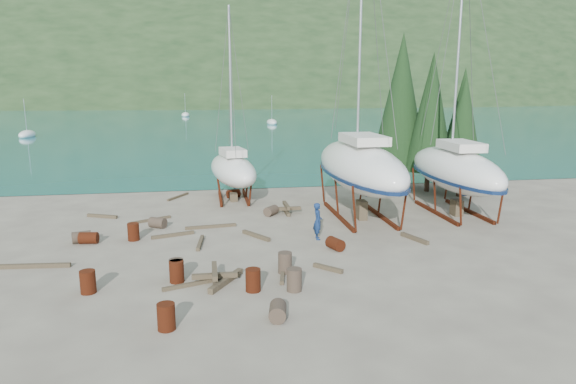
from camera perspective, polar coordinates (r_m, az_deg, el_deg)
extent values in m
plane|color=#685E52|center=(24.52, -0.29, -6.49)|extent=(600.00, 600.00, 0.00)
plane|color=#19777E|center=(338.11, -8.87, 10.32)|extent=(700.00, 700.00, 0.00)
ellipsoid|color=#1A3018|center=(343.10, -8.88, 10.34)|extent=(800.00, 360.00, 110.00)
cube|color=beige|center=(220.40, -24.49, 9.24)|extent=(6.00, 5.00, 4.00)
cube|color=#A54C2D|center=(220.34, -24.56, 9.97)|extent=(6.60, 5.60, 1.60)
cube|color=beige|center=(213.70, -13.94, 9.90)|extent=(6.00, 5.00, 4.00)
cube|color=#A54C2D|center=(213.64, -13.98, 10.65)|extent=(6.60, 5.60, 1.60)
cube|color=beige|center=(215.72, -0.37, 10.25)|extent=(6.00, 5.00, 4.00)
cube|color=#A54C2D|center=(215.66, -0.38, 10.99)|extent=(6.60, 5.60, 1.60)
cylinder|color=black|center=(39.16, 15.20, 1.22)|extent=(0.36, 0.36, 1.60)
cone|color=black|center=(38.60, 15.60, 8.54)|extent=(3.60, 3.60, 8.40)
cylinder|color=black|center=(38.08, 18.48, 0.55)|extent=(0.36, 0.36, 1.36)
cone|color=black|center=(37.53, 18.90, 6.93)|extent=(3.06, 3.06, 7.14)
cylinder|color=black|center=(40.37, 12.10, 1.86)|extent=(0.36, 0.36, 1.84)
cone|color=black|center=(39.81, 12.46, 10.03)|extent=(4.14, 4.14, 9.66)
cylinder|color=black|center=(41.37, 18.41, 1.47)|extent=(0.36, 0.36, 1.44)
cone|color=black|center=(40.86, 18.82, 7.69)|extent=(3.24, 3.24, 7.56)
ellipsoid|color=white|center=(87.38, -27.00, 5.69)|extent=(2.00, 5.00, 1.40)
cylinder|color=silver|center=(87.19, -27.17, 7.55)|extent=(0.08, 0.08, 5.00)
ellipsoid|color=white|center=(104.16, -1.81, 7.73)|extent=(2.00, 5.00, 1.40)
cylinder|color=silver|center=(104.00, -1.82, 9.30)|extent=(0.08, 0.08, 5.00)
ellipsoid|color=white|center=(133.27, -11.32, 8.39)|extent=(2.00, 5.00, 1.40)
cylinder|color=silver|center=(133.14, -11.37, 9.62)|extent=(0.08, 0.08, 5.00)
ellipsoid|color=white|center=(30.33, 7.97, 2.83)|extent=(3.76, 12.19, 2.83)
cube|color=#0D1E43|center=(29.93, 8.26, 0.82)|extent=(0.29, 2.19, 1.00)
cube|color=silver|center=(29.55, 8.41, 5.84)|extent=(2.01, 3.67, 0.50)
cylinder|color=silver|center=(30.83, 8.11, 19.37)|extent=(0.14, 0.14, 14.55)
cube|color=#501E0D|center=(30.58, 5.59, -2.65)|extent=(0.18, 6.67, 0.20)
cube|color=#501E0D|center=(31.30, 9.98, -2.44)|extent=(0.18, 6.67, 0.20)
cube|color=brown|center=(30.25, 8.17, -1.98)|extent=(0.50, 0.80, 1.12)
ellipsoid|color=white|center=(32.51, 18.05, 2.39)|extent=(3.45, 10.75, 2.52)
cube|color=#0D1E43|center=(32.18, 18.39, 0.81)|extent=(0.31, 1.92, 1.00)
cube|color=silver|center=(31.84, 18.65, 4.91)|extent=(1.81, 3.25, 0.50)
cylinder|color=silver|center=(32.72, 18.50, 16.06)|extent=(0.14, 0.14, 12.78)
cube|color=#501E0D|center=(32.53, 16.06, -2.18)|extent=(0.18, 5.86, 0.20)
cube|color=#501E0D|center=(33.51, 19.41, -2.00)|extent=(0.18, 5.86, 0.20)
cube|color=brown|center=(32.47, 18.22, -1.66)|extent=(0.50, 0.80, 0.95)
ellipsoid|color=white|center=(35.01, -6.16, 2.44)|extent=(3.87, 8.30, 2.05)
cube|color=#0D1E43|center=(34.72, -6.11, 1.40)|extent=(0.50, 1.46, 1.00)
cube|color=silver|center=(34.44, -6.17, 4.43)|extent=(1.78, 2.60, 0.50)
cylinder|color=silver|center=(34.96, -6.42, 12.16)|extent=(0.14, 0.14, 9.58)
cube|color=#501E0D|center=(35.34, -7.52, -0.73)|extent=(0.18, 4.39, 0.20)
cube|color=#501E0D|center=(35.44, -4.68, -0.63)|extent=(0.18, 4.39, 0.20)
cube|color=brown|center=(34.96, -6.06, -0.56)|extent=(0.50, 0.80, 0.53)
imported|color=navy|center=(26.06, 3.32, -3.25)|extent=(0.48, 0.70, 1.89)
cylinder|color=#501E0D|center=(20.97, -21.35, -9.28)|extent=(0.58, 0.58, 0.88)
cylinder|color=#2D2823|center=(17.59, -1.15, -13.09)|extent=(0.73, 0.97, 0.58)
cylinder|color=#501E0D|center=(27.28, -21.28, -4.78)|extent=(0.94, 0.68, 0.58)
cylinder|color=#501E0D|center=(17.30, -13.38, -13.33)|extent=(0.58, 0.58, 0.88)
cylinder|color=#501E0D|center=(35.91, -6.09, -0.18)|extent=(1.03, 0.87, 0.58)
cylinder|color=#2D2823|center=(21.57, -0.34, -7.85)|extent=(0.58, 0.58, 0.88)
cylinder|color=#501E0D|center=(24.63, 5.28, -5.76)|extent=(0.86, 1.03, 0.58)
cylinder|color=#501E0D|center=(19.79, -3.90, -9.73)|extent=(0.58, 0.58, 0.88)
cylinder|color=#501E0D|center=(27.09, -16.80, -4.26)|extent=(0.58, 0.58, 0.88)
cylinder|color=#2D2823|center=(29.10, -14.28, -3.33)|extent=(1.05, 0.94, 0.58)
cylinder|color=#501E0D|center=(21.06, -12.27, -8.63)|extent=(0.58, 0.58, 0.88)
cylinder|color=#2D2823|center=(30.89, -1.89, -2.09)|extent=(1.01, 1.05, 0.58)
cylinder|color=#2D2823|center=(27.58, -21.96, -4.66)|extent=(1.02, 0.82, 0.58)
cylinder|color=#2D2823|center=(21.25, -12.29, -8.44)|extent=(0.58, 0.58, 0.88)
cylinder|color=#2D2823|center=(19.77, 0.70, -9.72)|extent=(0.58, 0.58, 0.88)
cube|color=brown|center=(36.58, -12.12, -0.51)|extent=(1.40, 2.24, 0.14)
cube|color=brown|center=(26.81, 13.88, -5.03)|extent=(0.81, 1.87, 0.19)
cube|color=brown|center=(32.33, -19.94, -2.54)|extent=(1.87, 0.96, 0.19)
cube|color=brown|center=(20.81, -9.50, -9.85)|extent=(3.07, 1.22, 0.15)
cube|color=brown|center=(27.32, -12.66, -4.68)|extent=(2.17, 0.84, 0.17)
cube|color=brown|center=(21.51, -0.59, -8.93)|extent=(0.60, 2.38, 0.16)
cube|color=brown|center=(22.04, 4.47, -8.43)|extent=(1.11, 1.16, 0.17)
cube|color=brown|center=(26.58, -3.57, -4.85)|extent=(1.30, 1.85, 0.19)
cube|color=brown|center=(28.55, -8.57, -3.81)|extent=(2.79, 0.49, 0.16)
cube|color=brown|center=(25.74, -9.73, -5.58)|extent=(0.39, 2.23, 0.17)
cube|color=brown|center=(24.76, -26.43, -7.36)|extent=(3.10, 0.45, 0.18)
cube|color=brown|center=(30.64, -15.08, -3.03)|extent=(2.29, 1.38, 0.15)
cube|color=brown|center=(20.72, -6.89, -9.75)|extent=(1.48, 2.18, 0.23)
cube|color=brown|center=(20.83, -8.12, -9.71)|extent=(0.20, 1.80, 0.20)
cube|color=brown|center=(20.76, -8.14, -9.19)|extent=(1.80, 0.20, 0.20)
cube|color=brown|center=(20.69, -8.16, -8.67)|extent=(0.20, 1.80, 0.20)
cube|color=brown|center=(31.41, -0.19, -2.21)|extent=(0.20, 1.80, 0.20)
cube|color=brown|center=(31.36, -0.19, -1.85)|extent=(1.80, 0.20, 0.20)
cube|color=brown|center=(31.32, -0.19, -1.50)|extent=(0.20, 1.80, 0.20)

